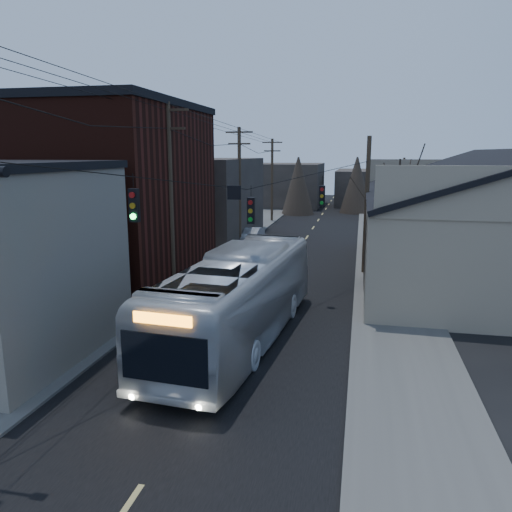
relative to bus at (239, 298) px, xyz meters
The scene contains 12 objects.
road_surface 17.87m from the bus, 90.14° to the left, with size 9.00×110.00×0.02m, color black.
sidewalk_left 19.03m from the bus, 110.21° to the left, with size 4.00×110.00×0.12m, color #474744.
sidewalk_right 19.00m from the bus, 70.05° to the left, with size 4.00×110.00×0.12m, color #474744.
building_brick 13.10m from the bus, 142.24° to the left, with size 10.00×12.00×10.00m, color black.
building_left_far 25.68m from the bus, 111.87° to the left, with size 9.00×14.00×7.00m, color #302A26.
warehouse 18.22m from the bus, 44.61° to the left, with size 16.16×20.60×7.73m.
building_far_left 53.14m from the bus, 96.53° to the left, with size 10.00×12.00×6.00m, color #302A26.
building_far_right 58.20m from the bus, 83.14° to the left, with size 12.00×14.00×5.00m, color #302A26.
bare_tree 10.27m from the bus, 50.32° to the left, with size 0.40×0.40×7.20m, color black.
utility_lines 12.73m from the bus, 104.84° to the left, with size 11.24×45.28×10.50m.
bus is the anchor object (origin of this frame).
parked_car 22.80m from the bus, 101.00° to the left, with size 1.30×3.71×1.22m, color #A2A5AA.
Camera 1 is at (4.67, -6.39, 7.50)m, focal length 35.00 mm.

